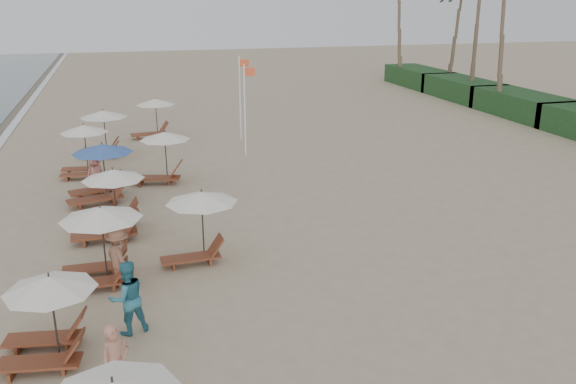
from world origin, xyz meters
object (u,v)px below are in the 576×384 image
object	(u,v)px
beachgoer_mid_b	(119,258)
lounger_station_1	(44,318)
beachgoer_far_b	(95,174)
inland_station_1	(160,154)
beachgoer_near	(116,363)
inland_station_0	(197,218)
inland_station_2	(152,115)
lounger_station_4	(98,174)
beachgoer_mid_a	(128,298)
lounger_station_5	(82,150)
flag_pole_near	(245,106)
lounger_station_6	(101,131)
lounger_station_2	(97,243)
lounger_station_3	(107,207)

from	to	relation	value
beachgoer_mid_b	lounger_station_1	bearing A→B (deg)	125.82
beachgoer_mid_b	beachgoer_far_b	world-z (taller)	beachgoer_mid_b
inland_station_1	beachgoer_near	bearing A→B (deg)	-97.70
inland_station_0	inland_station_2	size ratio (longest dim) A/B	0.93
lounger_station_4	beachgoer_near	xyz separation A→B (m)	(0.57, -13.26, -0.28)
inland_station_0	inland_station_1	distance (m)	8.82
inland_station_0	beachgoer_mid_a	bearing A→B (deg)	-120.68
lounger_station_5	flag_pole_near	world-z (taller)	flag_pole_near
inland_station_2	beachgoer_mid_b	size ratio (longest dim) A/B	1.60
lounger_station_1	lounger_station_6	distance (m)	18.75
lounger_station_2	flag_pole_near	size ratio (longest dim) A/B	0.54
lounger_station_3	beachgoer_mid_b	xyz separation A→B (m)	(0.35, -4.06, -0.15)
inland_station_2	lounger_station_1	bearing A→B (deg)	-99.69
inland_station_2	beachgoer_far_b	distance (m)	10.38
lounger_station_1	beachgoer_mid_b	size ratio (longest dim) A/B	1.39
lounger_station_1	inland_station_1	xyz separation A→B (m)	(3.57, 13.21, 0.25)
lounger_station_4	beachgoer_far_b	bearing A→B (deg)	98.31
lounger_station_3	beachgoer_mid_b	size ratio (longest dim) A/B	1.55
beachgoer_mid_a	inland_station_2	bearing A→B (deg)	-112.97
lounger_station_5	beachgoer_far_b	bearing A→B (deg)	-77.64
lounger_station_2	flag_pole_near	xyz separation A→B (m)	(7.13, 13.11, 1.36)
inland_station_0	lounger_station_2	bearing A→B (deg)	-167.18
inland_station_2	beachgoer_mid_b	world-z (taller)	inland_station_2
lounger_station_3	beachgoer_mid_b	bearing A→B (deg)	-85.10
lounger_station_6	beachgoer_far_b	distance (m)	6.35
lounger_station_2	inland_station_2	xyz separation A→B (m)	(2.74, 18.59, 0.10)
inland_station_0	beachgoer_mid_b	world-z (taller)	inland_station_0
lounger_station_5	beachgoer_far_b	size ratio (longest dim) A/B	1.46
flag_pole_near	inland_station_2	bearing A→B (deg)	128.71
lounger_station_2	beachgoer_mid_b	world-z (taller)	lounger_station_2
lounger_station_6	beachgoer_near	xyz separation A→B (m)	(0.52, -20.66, -0.45)
beachgoer_mid_a	lounger_station_5	bearing A→B (deg)	-101.31
lounger_station_1	flag_pole_near	xyz separation A→B (m)	(8.20, 16.83, 1.55)
lounger_station_3	lounger_station_6	size ratio (longest dim) A/B	1.05
beachgoer_far_b	flag_pole_near	xyz separation A→B (m)	(7.40, 4.44, 1.77)
lounger_station_2	lounger_station_3	bearing A→B (deg)	86.36
beachgoer_near	lounger_station_5	bearing A→B (deg)	65.97
lounger_station_3	beachgoer_near	size ratio (longest dim) A/B	1.58
lounger_station_1	beachgoer_far_b	bearing A→B (deg)	86.32
flag_pole_near	beachgoer_mid_b	bearing A→B (deg)	-115.88
beachgoer_far_b	lounger_station_2	bearing A→B (deg)	-124.92
inland_station_2	lounger_station_5	bearing A→B (deg)	-116.66
lounger_station_5	beachgoer_far_b	world-z (taller)	lounger_station_5
lounger_station_3	lounger_station_5	world-z (taller)	lounger_station_5
lounger_station_1	lounger_station_2	size ratio (longest dim) A/B	0.95
lounger_station_3	flag_pole_near	bearing A→B (deg)	53.82
lounger_station_1	lounger_station_6	xyz separation A→B (m)	(1.01, 18.73, 0.26)
lounger_station_5	beachgoer_far_b	xyz separation A→B (m)	(0.60, -2.73, -0.43)
lounger_station_1	lounger_station_6	size ratio (longest dim) A/B	0.93
lounger_station_3	lounger_station_6	xyz separation A→B (m)	(-0.30, 11.32, 0.29)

